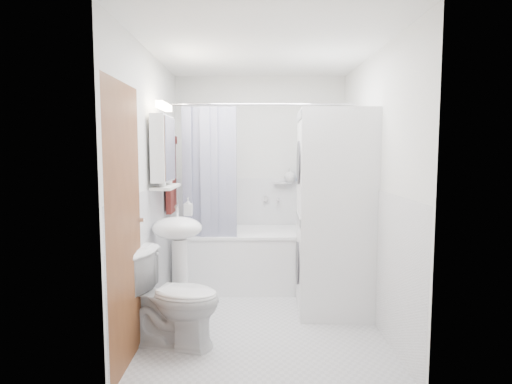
{
  "coord_description": "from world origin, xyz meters",
  "views": [
    {
      "loc": [
        -0.09,
        -3.82,
        1.54
      ],
      "look_at": [
        -0.06,
        0.15,
        1.15
      ],
      "focal_mm": 30.0,
      "sensor_mm": 36.0,
      "label": 1
    }
  ],
  "objects_px": {
    "bathtub": "(262,255)",
    "toilet": "(173,298)",
    "washer_dryer": "(334,212)",
    "sink": "(178,244)"
  },
  "relations": [
    {
      "from": "bathtub",
      "to": "toilet",
      "type": "distance_m",
      "value": 1.65
    },
    {
      "from": "washer_dryer",
      "to": "sink",
      "type": "bearing_deg",
      "value": -167.68
    },
    {
      "from": "washer_dryer",
      "to": "toilet",
      "type": "xyz_separation_m",
      "value": [
        -1.4,
        -0.71,
        -0.58
      ]
    },
    {
      "from": "sink",
      "to": "washer_dryer",
      "type": "relative_size",
      "value": 0.55
    },
    {
      "from": "washer_dryer",
      "to": "toilet",
      "type": "height_order",
      "value": "washer_dryer"
    },
    {
      "from": "sink",
      "to": "washer_dryer",
      "type": "bearing_deg",
      "value": 9.62
    },
    {
      "from": "sink",
      "to": "toilet",
      "type": "bearing_deg",
      "value": -85.88
    },
    {
      "from": "bathtub",
      "to": "sink",
      "type": "bearing_deg",
      "value": -127.64
    },
    {
      "from": "toilet",
      "to": "sink",
      "type": "bearing_deg",
      "value": 18.71
    },
    {
      "from": "bathtub",
      "to": "toilet",
      "type": "xyz_separation_m",
      "value": [
        -0.74,
        -1.47,
        0.02
      ]
    }
  ]
}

